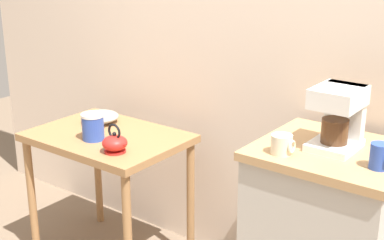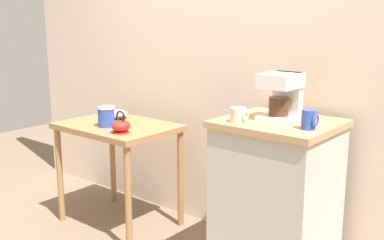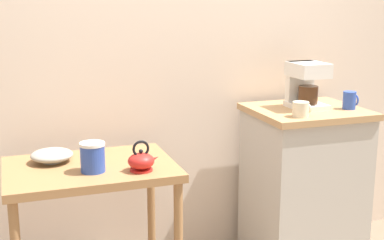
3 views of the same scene
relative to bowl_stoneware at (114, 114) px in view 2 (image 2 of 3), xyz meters
name	(u,v)px [view 2 (image 2 of 3)]	position (x,y,z in m)	size (l,w,h in m)	color
back_wall	(243,32)	(0.91, 0.35, 0.61)	(4.40, 0.10, 2.80)	beige
wooden_table	(118,138)	(0.17, -0.12, -0.14)	(0.82, 0.59, 0.75)	#9E7044
kitchen_counter	(276,201)	(1.41, -0.04, -0.32)	(0.62, 0.56, 0.94)	#BCB7AD
bowl_stoneware	(114,114)	(0.00, 0.00, 0.00)	(0.21, 0.21, 0.07)	#9E998C
teakettle	(121,126)	(0.39, -0.28, 0.01)	(0.15, 0.13, 0.15)	red
canister_enamel	(106,116)	(0.17, -0.22, 0.04)	(0.12, 0.12, 0.14)	#2D4CAD
coffee_maker	(282,94)	(1.41, -0.02, 0.29)	(0.18, 0.22, 0.26)	white
mug_small_cream	(239,115)	(1.27, -0.22, 0.19)	(0.09, 0.09, 0.08)	beige
mug_blue	(309,120)	(1.63, -0.13, 0.20)	(0.08, 0.07, 0.10)	#2D4CAD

